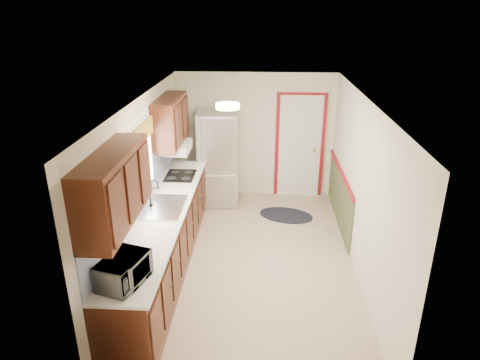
# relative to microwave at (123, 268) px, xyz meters

# --- Properties ---
(room_shell) EXTENTS (3.20, 5.20, 2.52)m
(room_shell) POSITION_rel_microwave_xyz_m (1.20, 1.95, 0.08)
(room_shell) COLOR tan
(room_shell) RESTS_ON ground
(kitchen_run) EXTENTS (0.63, 4.00, 2.20)m
(kitchen_run) POSITION_rel_microwave_xyz_m (-0.04, 1.66, -0.31)
(kitchen_run) COLOR #3B180D
(kitchen_run) RESTS_ON ground
(back_wall_trim) EXTENTS (1.12, 2.30, 2.08)m
(back_wall_trim) POSITION_rel_microwave_xyz_m (2.19, 4.16, -0.23)
(back_wall_trim) COLOR maroon
(back_wall_trim) RESTS_ON ground
(ceiling_fixture) EXTENTS (0.30, 0.30, 0.06)m
(ceiling_fixture) POSITION_rel_microwave_xyz_m (0.90, 1.75, 1.24)
(ceiling_fixture) COLOR #FFD88C
(ceiling_fixture) RESTS_ON room_shell
(microwave) EXTENTS (0.43, 0.59, 0.36)m
(microwave) POSITION_rel_microwave_xyz_m (0.00, 0.00, 0.00)
(microwave) COLOR white
(microwave) RESTS_ON kitchen_run
(refrigerator) EXTENTS (0.79, 0.77, 1.76)m
(refrigerator) POSITION_rel_microwave_xyz_m (0.51, 4.00, -0.24)
(refrigerator) COLOR #B7B7BC
(refrigerator) RESTS_ON ground
(rug) EXTENTS (1.10, 0.86, 0.01)m
(rug) POSITION_rel_microwave_xyz_m (1.79, 3.45, -1.11)
(rug) COLOR black
(rug) RESTS_ON ground
(cooktop) EXTENTS (0.46, 0.56, 0.02)m
(cooktop) POSITION_rel_microwave_xyz_m (0.01, 2.91, -0.17)
(cooktop) COLOR black
(cooktop) RESTS_ON kitchen_run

